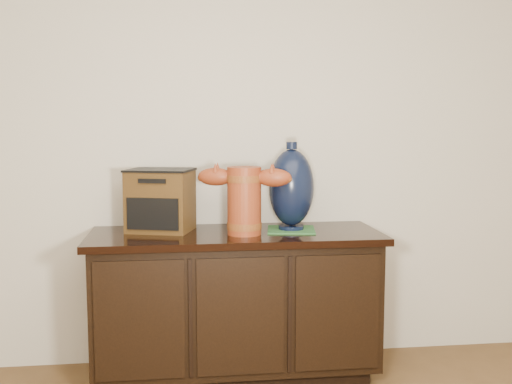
{
  "coord_description": "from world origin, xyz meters",
  "views": [
    {
      "loc": [
        -0.27,
        -0.73,
        1.3
      ],
      "look_at": [
        0.1,
        2.18,
        0.96
      ],
      "focal_mm": 42.0,
      "sensor_mm": 36.0,
      "label": 1
    }
  ],
  "objects": [
    {
      "name": "lamp_base",
      "position": [
        0.29,
        2.25,
        0.97
      ],
      "size": [
        0.26,
        0.26,
        0.45
      ],
      "rotation": [
        0.0,
        0.0,
        -0.16
      ],
      "color": "black",
      "rests_on": "green_mat"
    },
    {
      "name": "spray_can",
      "position": [
        -0.0,
        2.33,
        0.83
      ],
      "size": [
        0.05,
        0.05,
        0.16
      ],
      "color": "#5C0F12",
      "rests_on": "sideboard"
    },
    {
      "name": "room",
      "position": [
        0.0,
        0.0,
        1.3
      ],
      "size": [
        5.0,
        5.0,
        5.0
      ],
      "color": "#54391D",
      "rests_on": "ground"
    },
    {
      "name": "tv_radio",
      "position": [
        -0.37,
        2.32,
        0.91
      ],
      "size": [
        0.38,
        0.34,
        0.32
      ],
      "rotation": [
        0.0,
        0.0,
        -0.29
      ],
      "color": "#442C11",
      "rests_on": "sideboard"
    },
    {
      "name": "terracotta_vessel",
      "position": [
        0.04,
        2.17,
        0.94
      ],
      "size": [
        0.47,
        0.22,
        0.33
      ],
      "rotation": [
        0.0,
        0.0,
        -0.3
      ],
      "color": "#903A1A",
      "rests_on": "sideboard"
    },
    {
      "name": "green_mat",
      "position": [
        0.29,
        2.25,
        0.76
      ],
      "size": [
        0.27,
        0.27,
        0.01
      ],
      "primitive_type": "cube",
      "rotation": [
        0.0,
        0.0,
        -0.16
      ],
      "color": "#295D2B",
      "rests_on": "sideboard"
    },
    {
      "name": "sideboard",
      "position": [
        0.0,
        2.23,
        0.39
      ],
      "size": [
        1.46,
        0.56,
        0.75
      ],
      "color": "black",
      "rests_on": "ground"
    }
  ]
}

